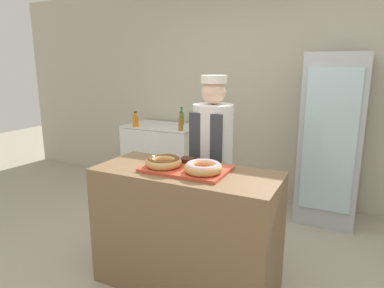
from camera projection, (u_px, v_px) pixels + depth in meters
ground_plane at (186, 283)px, 2.73m from camera, size 14.00×14.00×0.00m
wall_back at (263, 93)px, 4.28m from camera, size 8.00×0.06×2.70m
display_counter at (186, 229)px, 2.62m from camera, size 1.38×0.60×0.94m
serving_tray at (186, 169)px, 2.51m from camera, size 0.62×0.39×0.02m
donut_chocolate_glaze at (164, 161)px, 2.53m from camera, size 0.27×0.27×0.07m
donut_light_glaze at (203, 167)px, 2.39m from camera, size 0.27×0.27×0.07m
brownie_back_left at (187, 160)px, 2.65m from camera, size 0.10×0.10×0.03m
brownie_back_right at (201, 162)px, 2.60m from camera, size 0.10×0.10×0.03m
baker_person at (212, 161)px, 3.08m from camera, size 0.36×0.36×1.62m
beverage_fridge at (331, 140)px, 3.68m from camera, size 0.61×0.59×1.83m
chest_freezer at (164, 158)px, 4.70m from camera, size 0.97×0.64×0.91m
bottle_amber at (181, 123)px, 4.21m from camera, size 0.06×0.06×0.24m
bottle_orange at (136, 121)px, 4.49m from camera, size 0.08×0.08×0.20m
bottle_green at (182, 118)px, 4.60m from camera, size 0.06×0.06×0.24m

